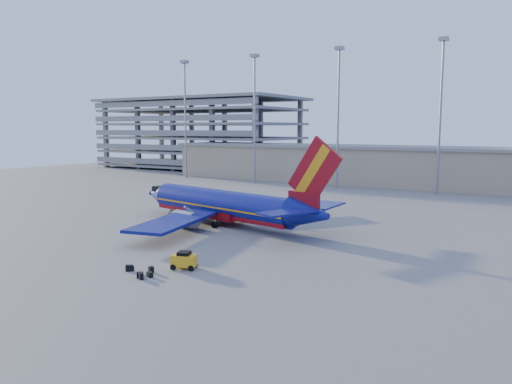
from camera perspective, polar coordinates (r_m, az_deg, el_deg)
ground at (r=62.28m, az=-2.75°, el=-4.15°), size 220.00×220.00×0.00m
terminal_building at (r=111.45m, az=18.77°, el=2.78°), size 122.00×16.00×8.50m
parking_garage at (r=157.44m, az=-6.33°, el=7.03°), size 62.00×32.00×21.40m
light_mast_row at (r=100.96m, az=14.74°, el=10.02°), size 101.60×1.60×28.65m
aircraft_main at (r=64.28m, az=-3.45°, el=-1.56°), size 33.79×32.18×11.56m
baggage_tug at (r=44.81m, az=-8.21°, el=-7.69°), size 2.49×1.97×1.56m
luggage_pile at (r=43.94m, az=-13.08°, el=-8.88°), size 3.46×2.41×0.55m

